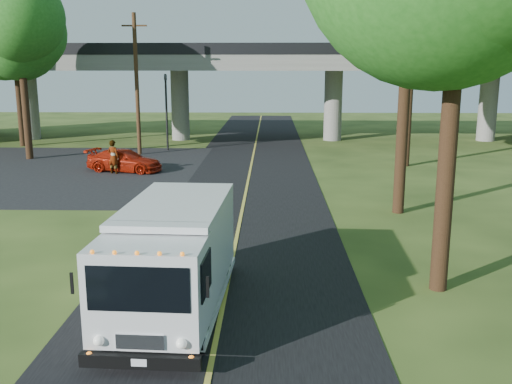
{
  "coord_description": "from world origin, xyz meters",
  "views": [
    {
      "loc": [
        1.13,
        -13.05,
        5.63
      ],
      "look_at": [
        0.66,
        5.35,
        1.6
      ],
      "focal_mm": 40.0,
      "sensor_mm": 36.0,
      "label": 1
    }
  ],
  "objects_px": {
    "tree_left_far": "(16,41)",
    "pedestrian": "(113,157)",
    "tree_right_far": "(418,18)",
    "red_sedan": "(125,160)",
    "step_van": "(173,256)",
    "traffic_signal": "(166,104)",
    "utility_pole": "(137,84)",
    "tree_left_lot": "(21,28)"
  },
  "relations": [
    {
      "from": "traffic_signal",
      "to": "tree_right_far",
      "type": "relative_size",
      "value": 0.47
    },
    {
      "from": "red_sedan",
      "to": "step_van",
      "type": "bearing_deg",
      "value": -148.41
    },
    {
      "from": "step_van",
      "to": "pedestrian",
      "type": "distance_m",
      "value": 18.7
    },
    {
      "from": "tree_right_far",
      "to": "tree_left_far",
      "type": "height_order",
      "value": "tree_right_far"
    },
    {
      "from": "tree_left_far",
      "to": "pedestrian",
      "type": "bearing_deg",
      "value": -48.74
    },
    {
      "from": "traffic_signal",
      "to": "step_van",
      "type": "bearing_deg",
      "value": -79.58
    },
    {
      "from": "traffic_signal",
      "to": "step_van",
      "type": "distance_m",
      "value": 27.1
    },
    {
      "from": "utility_pole",
      "to": "pedestrian",
      "type": "relative_size",
      "value": 4.89
    },
    {
      "from": "tree_right_far",
      "to": "pedestrian",
      "type": "xyz_separation_m",
      "value": [
        -16.53,
        -2.8,
        -7.38
      ]
    },
    {
      "from": "step_van",
      "to": "red_sedan",
      "type": "relative_size",
      "value": 1.47
    },
    {
      "from": "utility_pole",
      "to": "red_sedan",
      "type": "xyz_separation_m",
      "value": [
        0.59,
        -6.2,
        -3.99
      ]
    },
    {
      "from": "tree_right_far",
      "to": "pedestrian",
      "type": "distance_m",
      "value": 18.31
    },
    {
      "from": "tree_left_lot",
      "to": "tree_left_far",
      "type": "relative_size",
      "value": 1.06
    },
    {
      "from": "utility_pole",
      "to": "step_van",
      "type": "xyz_separation_m",
      "value": [
        6.39,
        -24.6,
        -3.21
      ]
    },
    {
      "from": "utility_pole",
      "to": "tree_left_lot",
      "type": "bearing_deg",
      "value": -161.03
    },
    {
      "from": "traffic_signal",
      "to": "red_sedan",
      "type": "xyz_separation_m",
      "value": [
        -0.91,
        -8.2,
        -2.59
      ]
    },
    {
      "from": "utility_pole",
      "to": "step_van",
      "type": "height_order",
      "value": "utility_pole"
    },
    {
      "from": "traffic_signal",
      "to": "tree_right_far",
      "type": "bearing_deg",
      "value": -22.07
    },
    {
      "from": "tree_right_far",
      "to": "tree_left_lot",
      "type": "distance_m",
      "value": 23.09
    },
    {
      "from": "utility_pole",
      "to": "tree_right_far",
      "type": "height_order",
      "value": "tree_right_far"
    },
    {
      "from": "tree_right_far",
      "to": "red_sedan",
      "type": "height_order",
      "value": "tree_right_far"
    },
    {
      "from": "tree_right_far",
      "to": "tree_left_lot",
      "type": "bearing_deg",
      "value": 175.03
    },
    {
      "from": "utility_pole",
      "to": "step_van",
      "type": "bearing_deg",
      "value": -75.43
    },
    {
      "from": "tree_left_lot",
      "to": "step_van",
      "type": "xyz_separation_m",
      "value": [
        12.69,
        -22.43,
        -6.52
      ]
    },
    {
      "from": "red_sedan",
      "to": "tree_left_far",
      "type": "bearing_deg",
      "value": 58.64
    },
    {
      "from": "step_van",
      "to": "red_sedan",
      "type": "height_order",
      "value": "step_van"
    },
    {
      "from": "pedestrian",
      "to": "tree_left_lot",
      "type": "bearing_deg",
      "value": -14.0
    },
    {
      "from": "tree_left_far",
      "to": "traffic_signal",
      "type": "bearing_deg",
      "value": -9.65
    },
    {
      "from": "utility_pole",
      "to": "tree_left_far",
      "type": "distance_m",
      "value": 10.45
    },
    {
      "from": "utility_pole",
      "to": "tree_right_far",
      "type": "relative_size",
      "value": 0.82
    },
    {
      "from": "tree_left_lot",
      "to": "red_sedan",
      "type": "height_order",
      "value": "tree_left_lot"
    },
    {
      "from": "step_van",
      "to": "utility_pole",
      "type": "bearing_deg",
      "value": 107.31
    },
    {
      "from": "red_sedan",
      "to": "utility_pole",
      "type": "bearing_deg",
      "value": 19.48
    },
    {
      "from": "tree_left_lot",
      "to": "tree_right_far",
      "type": "bearing_deg",
      "value": -4.97
    },
    {
      "from": "step_van",
      "to": "tree_left_lot",
      "type": "bearing_deg",
      "value": 122.24
    },
    {
      "from": "step_van",
      "to": "traffic_signal",
      "type": "bearing_deg",
      "value": 103.17
    },
    {
      "from": "traffic_signal",
      "to": "tree_left_lot",
      "type": "relative_size",
      "value": 0.5
    },
    {
      "from": "tree_left_lot",
      "to": "red_sedan",
      "type": "relative_size",
      "value": 2.5
    },
    {
      "from": "tree_left_lot",
      "to": "traffic_signal",
      "type": "bearing_deg",
      "value": 28.11
    },
    {
      "from": "tree_left_far",
      "to": "step_van",
      "type": "height_order",
      "value": "tree_left_far"
    },
    {
      "from": "traffic_signal",
      "to": "step_van",
      "type": "height_order",
      "value": "traffic_signal"
    },
    {
      "from": "traffic_signal",
      "to": "tree_left_lot",
      "type": "xyz_separation_m",
      "value": [
        -7.79,
        -4.16,
        4.7
      ]
    }
  ]
}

